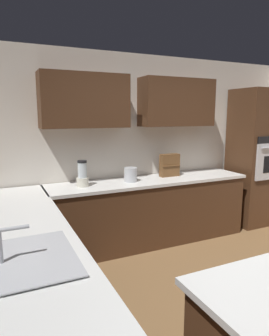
% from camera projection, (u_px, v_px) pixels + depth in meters
% --- Properties ---
extents(ground_plane, '(14.00, 14.00, 0.00)m').
position_uv_depth(ground_plane, '(246.00, 309.00, 2.80)').
color(ground_plane, brown).
extents(wall_back, '(6.00, 0.44, 2.60)m').
position_uv_depth(wall_back, '(142.00, 137.00, 4.34)').
color(wall_back, silver).
rests_on(wall_back, ground).
extents(lower_cabinets_back, '(2.80, 0.60, 0.86)m').
position_uv_depth(lower_cabinets_back, '(150.00, 212.00, 4.22)').
color(lower_cabinets_back, '#472B19').
rests_on(lower_cabinets_back, ground).
extents(countertop_back, '(2.84, 0.64, 0.04)m').
position_uv_depth(countertop_back, '(150.00, 181.00, 4.14)').
color(countertop_back, silver).
rests_on(countertop_back, lower_cabinets_back).
extents(lower_cabinets_side, '(0.60, 2.90, 0.86)m').
position_uv_depth(lower_cabinets_side, '(30.00, 282.00, 2.46)').
color(lower_cabinets_side, '#472B19').
rests_on(lower_cabinets_side, ground).
extents(countertop_side, '(0.64, 2.94, 0.04)m').
position_uv_depth(countertop_side, '(27.00, 230.00, 2.38)').
color(countertop_side, silver).
rests_on(countertop_side, lower_cabinets_side).
extents(wall_oven, '(0.80, 0.66, 2.17)m').
position_uv_depth(wall_oven, '(257.00, 158.00, 4.91)').
color(wall_oven, '#472B19').
rests_on(wall_oven, ground).
extents(sink_unit, '(0.46, 0.70, 0.23)m').
position_uv_depth(sink_unit, '(35.00, 257.00, 1.85)').
color(sink_unit, '#515456').
rests_on(sink_unit, countertop_side).
extents(blender, '(0.15, 0.15, 0.32)m').
position_uv_depth(blender, '(82.00, 175.00, 3.71)').
color(blender, beige).
rests_on(blender, countertop_back).
extents(spice_rack, '(0.29, 0.11, 0.32)m').
position_uv_depth(spice_rack, '(170.00, 165.00, 4.32)').
color(spice_rack, brown).
rests_on(spice_rack, countertop_back).
extents(kettle, '(0.17, 0.17, 0.19)m').
position_uv_depth(kettle, '(131.00, 175.00, 3.99)').
color(kettle, '#B7BABF').
rests_on(kettle, countertop_back).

